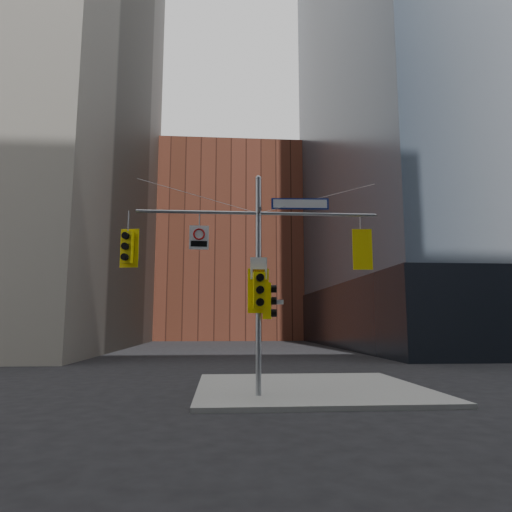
{
  "coord_description": "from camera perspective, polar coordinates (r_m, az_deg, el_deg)",
  "views": [
    {
      "loc": [
        -1.21,
        -12.71,
        2.41
      ],
      "look_at": [
        -0.08,
        2.0,
        4.56
      ],
      "focal_mm": 32.0,
      "sensor_mm": 36.0,
      "label": 1
    }
  ],
  "objects": [
    {
      "name": "podium_ne",
      "position": [
        53.41,
        28.97,
        -6.65
      ],
      "size": [
        36.4,
        36.4,
        6.0
      ],
      "primitive_type": "cube",
      "color": "black",
      "rests_on": "ground"
    },
    {
      "name": "traffic_light_pole_front",
      "position": [
        14.52,
        0.39,
        -4.32
      ],
      "size": [
        0.68,
        0.55,
        1.43
      ],
      "rotation": [
        0.0,
        0.0,
        0.05
      ],
      "color": "yellow",
      "rests_on": "ground"
    },
    {
      "name": "brick_midrise",
      "position": [
        71.66,
        -3.37,
        1.01
      ],
      "size": [
        26.0,
        20.0,
        28.0
      ],
      "primitive_type": "cube",
      "color": "brown",
      "rests_on": "ground"
    },
    {
      "name": "street_blade_ns",
      "position": [
        15.21,
        0.16,
        -6.31
      ],
      "size": [
        0.05,
        0.67,
        0.13
      ],
      "rotation": [
        0.0,
        0.0,
        -0.03
      ],
      "color": "#145926",
      "rests_on": "ground"
    },
    {
      "name": "signal_assembly",
      "position": [
        14.88,
        0.3,
        -0.56
      ],
      "size": [
        8.0,
        0.8,
        7.3
      ],
      "color": "gray",
      "rests_on": "ground"
    },
    {
      "name": "sidewalk_corner",
      "position": [
        17.17,
        6.68,
        -16.07
      ],
      "size": [
        8.0,
        8.0,
        0.15
      ],
      "primitive_type": "cube",
      "color": "gray",
      "rests_on": "ground"
    },
    {
      "name": "traffic_light_pole_side",
      "position": [
        14.79,
        1.58,
        -5.63
      ],
      "size": [
        0.49,
        0.42,
        1.17
      ],
      "rotation": [
        0.0,
        0.0,
        1.41
      ],
      "color": "yellow",
      "rests_on": "ground"
    },
    {
      "name": "traffic_light_east_arm",
      "position": [
        15.6,
        13.0,
        0.72
      ],
      "size": [
        0.65,
        0.53,
        1.35
      ],
      "rotation": [
        0.0,
        0.0,
        3.08
      ],
      "color": "yellow",
      "rests_on": "ground"
    },
    {
      "name": "ground",
      "position": [
        12.99,
        1.08,
        -19.0
      ],
      "size": [
        160.0,
        160.0,
        0.0
      ],
      "primitive_type": "plane",
      "color": "black",
      "rests_on": "ground"
    },
    {
      "name": "street_sign_blade",
      "position": [
        15.44,
        5.53,
        6.51
      ],
      "size": [
        1.93,
        0.14,
        0.37
      ],
      "rotation": [
        0.0,
        0.0,
        -0.05
      ],
      "color": "navy",
      "rests_on": "ground"
    },
    {
      "name": "regulatory_sign_arm",
      "position": [
        14.96,
        -7.13,
        2.41
      ],
      "size": [
        0.63,
        0.09,
        0.79
      ],
      "rotation": [
        0.0,
        0.0,
        0.05
      ],
      "color": "silver",
      "rests_on": "ground"
    },
    {
      "name": "traffic_light_west_arm",
      "position": [
        15.21,
        -15.77,
        1.05
      ],
      "size": [
        0.6,
        0.54,
        1.27
      ],
      "rotation": [
        0.0,
        0.0,
        -0.18
      ],
      "color": "yellow",
      "rests_on": "ground"
    },
    {
      "name": "regulatory_sign_pole",
      "position": [
        14.74,
        0.34,
        -1.61
      ],
      "size": [
        0.54,
        0.05,
        0.71
      ],
      "rotation": [
        0.0,
        0.0,
        -0.02
      ],
      "color": "silver",
      "rests_on": "ground"
    },
    {
      "name": "street_blade_ew",
      "position": [
        14.81,
        2.05,
        -5.77
      ],
      "size": [
        0.73,
        0.09,
        0.15
      ],
      "rotation": [
        0.0,
        0.0,
        -0.08
      ],
      "color": "silver",
      "rests_on": "ground"
    }
  ]
}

